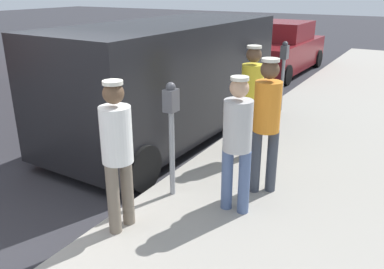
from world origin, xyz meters
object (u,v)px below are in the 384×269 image
(pedestrian_in_gray, at_px, (237,137))
(pedestrian_in_orange, at_px, (267,118))
(pedestrian_in_yellow, at_px, (252,95))
(parking_meter_near, at_px, (171,120))
(parked_sedan_ahead, at_px, (279,50))
(parking_meter_far, at_px, (284,65))
(pedestrian_in_white, at_px, (117,148))
(parked_van, at_px, (168,77))

(pedestrian_in_gray, relative_size, pedestrian_in_orange, 0.94)
(pedestrian_in_yellow, bearing_deg, pedestrian_in_orange, -58.41)
(parking_meter_near, relative_size, pedestrian_in_orange, 0.85)
(parking_meter_near, xyz_separation_m, parked_sedan_ahead, (-1.69, 9.16, -0.43))
(parking_meter_far, relative_size, pedestrian_in_gray, 0.91)
(parking_meter_near, distance_m, pedestrian_in_orange, 1.21)
(parking_meter_far, distance_m, pedestrian_in_orange, 3.82)
(pedestrian_in_orange, distance_m, pedestrian_in_yellow, 1.18)
(pedestrian_in_gray, relative_size, parked_sedan_ahead, 0.38)
(pedestrian_in_yellow, distance_m, parked_sedan_ahead, 7.76)
(parking_meter_far, height_order, pedestrian_in_white, pedestrian_in_white)
(parking_meter_near, bearing_deg, pedestrian_in_white, -93.94)
(pedestrian_in_white, bearing_deg, pedestrian_in_gray, 46.49)
(parking_meter_far, height_order, pedestrian_in_yellow, pedestrian_in_yellow)
(pedestrian_in_yellow, height_order, parked_van, parked_van)
(pedestrian_in_yellow, height_order, parked_sedan_ahead, pedestrian_in_yellow)
(pedestrian_in_yellow, bearing_deg, pedestrian_in_gray, -73.01)
(parked_sedan_ahead, bearing_deg, parking_meter_near, -79.54)
(parking_meter_near, distance_m, pedestrian_in_white, 0.96)
(parking_meter_near, height_order, pedestrian_in_white, pedestrian_in_white)
(pedestrian_in_gray, distance_m, pedestrian_in_white, 1.38)
(parking_meter_far, bearing_deg, pedestrian_in_orange, -74.87)
(parking_meter_far, bearing_deg, parked_van, -124.24)
(pedestrian_in_orange, distance_m, parked_sedan_ahead, 8.90)
(pedestrian_in_white, height_order, parked_van, parked_van)
(pedestrian_in_gray, xyz_separation_m, pedestrian_in_white, (-0.95, -1.00, 0.03))
(pedestrian_in_yellow, xyz_separation_m, pedestrian_in_white, (-0.45, -2.65, -0.04))
(pedestrian_in_gray, bearing_deg, parking_meter_near, -177.18)
(parking_meter_far, distance_m, pedestrian_in_white, 5.34)
(pedestrian_in_orange, bearing_deg, parking_meter_near, -145.44)
(parking_meter_near, relative_size, pedestrian_in_white, 0.88)
(pedestrian_in_gray, distance_m, parked_sedan_ahead, 9.48)
(pedestrian_in_orange, xyz_separation_m, pedestrian_in_yellow, (-0.62, 1.00, -0.01))
(parking_meter_near, bearing_deg, pedestrian_in_orange, 34.56)
(pedestrian_in_orange, bearing_deg, pedestrian_in_white, -122.88)
(parking_meter_near, height_order, pedestrian_in_yellow, pedestrian_in_yellow)
(parked_van, bearing_deg, pedestrian_in_white, -65.40)
(parking_meter_near, xyz_separation_m, parked_van, (-1.50, 2.17, -0.03))
(pedestrian_in_orange, xyz_separation_m, parked_van, (-2.50, 1.49, -0.03))
(pedestrian_in_white, distance_m, parked_sedan_ahead, 10.25)
(pedestrian_in_white, xyz_separation_m, parked_sedan_ahead, (-1.62, 10.12, -0.39))
(pedestrian_in_gray, distance_m, parked_van, 3.20)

